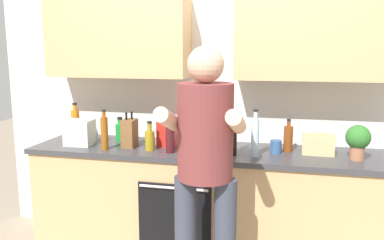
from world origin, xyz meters
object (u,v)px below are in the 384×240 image
(bottle_syrup, at_px, (104,132))
(potted_herb, at_px, (358,140))
(bottle_soda, at_px, (120,131))
(mixing_bowl, at_px, (210,144))
(bottle_oil, at_px, (150,139))
(knife_block, at_px, (129,133))
(bottle_vinegar, at_px, (288,138))
(grocery_bag_crisps, at_px, (170,133))
(bottle_soy, at_px, (233,137))
(bottle_wine, at_px, (170,137))
(bottle_water, at_px, (255,137))
(grocery_bag_produce, at_px, (80,132))
(grocery_bag_bread, at_px, (318,145))
(cup_tea, at_px, (276,147))
(person_standing, at_px, (205,161))
(bottle_juice, at_px, (75,124))

(bottle_syrup, bearing_deg, potted_herb, 4.08)
(bottle_soda, xyz_separation_m, mixing_bowl, (0.82, -0.13, -0.04))
(bottle_oil, xyz_separation_m, knife_block, (-0.20, 0.07, 0.03))
(bottle_vinegar, height_order, grocery_bag_crisps, bottle_vinegar)
(bottle_soy, bearing_deg, bottle_wine, -175.93)
(bottle_soy, relative_size, bottle_water, 0.95)
(bottle_vinegar, bearing_deg, bottle_soy, -153.42)
(bottle_vinegar, xyz_separation_m, mixing_bowl, (-0.59, -0.09, -0.06))
(grocery_bag_produce, bearing_deg, bottle_soda, 37.15)
(bottle_syrup, xyz_separation_m, grocery_bag_bread, (1.63, 0.24, -0.07))
(bottle_soda, relative_size, grocery_bag_crisps, 0.99)
(bottle_wine, height_order, knife_block, knife_block)
(cup_tea, distance_m, mixing_bowl, 0.50)
(person_standing, bearing_deg, mixing_bowl, 97.62)
(mixing_bowl, bearing_deg, grocery_bag_crisps, 169.89)
(bottle_syrup, distance_m, grocery_bag_crisps, 0.52)
(bottle_oil, relative_size, bottle_water, 0.65)
(potted_herb, height_order, grocery_bag_produce, potted_herb)
(bottle_vinegar, height_order, grocery_bag_produce, bottle_vinegar)
(bottle_water, bearing_deg, bottle_vinegar, 42.05)
(bottle_vinegar, relative_size, knife_block, 0.89)
(bottle_vinegar, distance_m, mixing_bowl, 0.60)
(bottle_syrup, relative_size, grocery_bag_produce, 1.48)
(bottle_vinegar, xyz_separation_m, grocery_bag_produce, (-1.68, -0.17, 0.00))
(grocery_bag_crisps, bearing_deg, bottle_soda, 171.55)
(bottle_juice, relative_size, bottle_oil, 1.40)
(person_standing, relative_size, bottle_vinegar, 6.69)
(bottle_soda, xyz_separation_m, grocery_bag_crisps, (0.47, -0.07, 0.02))
(bottle_wine, height_order, grocery_bag_bread, bottle_wine)
(bottle_water, xyz_separation_m, knife_block, (-1.01, 0.08, -0.04))
(grocery_bag_crisps, bearing_deg, cup_tea, -2.82)
(mixing_bowl, height_order, grocery_bag_crisps, grocery_bag_crisps)
(bottle_soy, bearing_deg, bottle_oil, -179.72)
(bottle_soy, distance_m, bottle_wine, 0.48)
(grocery_bag_produce, bearing_deg, grocery_bag_bread, 3.99)
(bottle_wine, xyz_separation_m, bottle_water, (0.64, 0.02, 0.03))
(bottle_soda, height_order, knife_block, knife_block)
(bottle_vinegar, xyz_separation_m, bottle_wine, (-0.88, -0.24, 0.01))
(bottle_oil, bearing_deg, bottle_water, -0.70)
(bottle_wine, xyz_separation_m, grocery_bag_produce, (-0.80, 0.07, -0.01))
(knife_block, relative_size, grocery_bag_produce, 1.33)
(bottle_syrup, bearing_deg, cup_tea, 8.54)
(grocery_bag_crisps, height_order, grocery_bag_produce, grocery_bag_crisps)
(bottle_wine, bearing_deg, bottle_vinegar, 15.06)
(person_standing, bearing_deg, potted_herb, 33.48)
(person_standing, xyz_separation_m, bottle_soda, (-0.91, 0.82, -0.02))
(cup_tea, height_order, potted_herb, potted_herb)
(bottle_soy, height_order, grocery_bag_bread, bottle_soy)
(person_standing, relative_size, bottle_oil, 7.37)
(bottle_soy, height_order, knife_block, bottle_soy)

